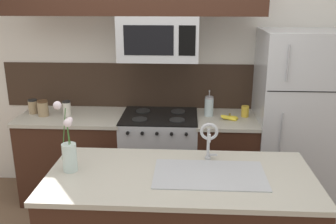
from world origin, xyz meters
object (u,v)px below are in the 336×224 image
at_px(sink_faucet, 209,136).
at_px(french_press, 209,106).
at_px(storage_jar_tall, 33,106).
at_px(storage_jar_short, 67,108).
at_px(banana_bunch, 230,118).
at_px(microwave, 159,38).
at_px(refrigerator, 298,121).
at_px(flower_vase, 69,152).
at_px(stove_range, 160,157).
at_px(storage_jar_medium, 43,108).
at_px(coffee_tin, 245,111).

bearing_deg(sink_faucet, french_press, 87.07).
height_order(storage_jar_tall, storage_jar_short, storage_jar_short).
relative_size(storage_jar_short, banana_bunch, 0.79).
xyz_separation_m(microwave, storage_jar_tall, (-1.31, 0.06, -0.71)).
distance_m(refrigerator, flower_vase, 2.29).
relative_size(stove_range, storage_jar_medium, 5.83).
bearing_deg(coffee_tin, microwave, -175.27).
relative_size(refrigerator, french_press, 6.64).
xyz_separation_m(stove_range, banana_bunch, (0.70, -0.06, 0.47)).
height_order(banana_bunch, french_press, french_press).
bearing_deg(refrigerator, flower_vase, -146.75).
xyz_separation_m(storage_jar_short, coffee_tin, (1.80, 0.06, -0.02)).
distance_m(storage_jar_tall, storage_jar_short, 0.37).
distance_m(stove_range, microwave, 1.23).
xyz_separation_m(coffee_tin, flower_vase, (-1.39, -1.28, 0.08)).
bearing_deg(storage_jar_medium, french_press, 3.32).
distance_m(refrigerator, storage_jar_tall, 2.70).
xyz_separation_m(storage_jar_medium, coffee_tin, (2.03, 0.09, -0.02)).
distance_m(stove_range, storage_jar_tall, 1.41).
bearing_deg(storage_jar_medium, stove_range, 1.79).
xyz_separation_m(stove_range, french_press, (0.50, 0.06, 0.55)).
height_order(storage_jar_tall, coffee_tin, storage_jar_tall).
bearing_deg(stove_range, flower_vase, -113.25).
distance_m(microwave, refrigerator, 1.60).
bearing_deg(coffee_tin, storage_jar_medium, -177.55).
relative_size(microwave, storage_jar_medium, 4.67).
bearing_deg(french_press, storage_jar_tall, -179.34).
xyz_separation_m(stove_range, flower_vase, (-0.53, -1.23, 0.58)).
relative_size(microwave, refrigerator, 0.42).
height_order(storage_jar_medium, sink_faucet, sink_faucet).
bearing_deg(flower_vase, microwave, 66.39).
bearing_deg(stove_range, storage_jar_tall, 178.29).
height_order(sink_faucet, flower_vase, flower_vase).
height_order(storage_jar_short, flower_vase, flower_vase).
height_order(stove_range, storage_jar_tall, storage_jar_tall).
xyz_separation_m(storage_jar_medium, french_press, (1.67, 0.10, 0.02)).
distance_m(refrigerator, storage_jar_medium, 2.56).
xyz_separation_m(storage_jar_medium, sink_faucet, (1.62, -1.00, 0.12)).
bearing_deg(refrigerator, storage_jar_medium, -178.73).
height_order(banana_bunch, flower_vase, flower_vase).
xyz_separation_m(microwave, refrigerator, (1.38, 0.04, -0.81)).
distance_m(microwave, banana_bunch, 1.03).
bearing_deg(stove_range, microwave, -89.84).
height_order(microwave, flower_vase, microwave).
bearing_deg(banana_bunch, storage_jar_short, 178.10).
bearing_deg(storage_jar_short, sink_faucet, -36.58).
xyz_separation_m(storage_jar_medium, flower_vase, (0.65, -1.20, 0.06)).
distance_m(storage_jar_tall, french_press, 1.81).
bearing_deg(coffee_tin, storage_jar_tall, -179.71).
distance_m(refrigerator, coffee_tin, 0.53).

